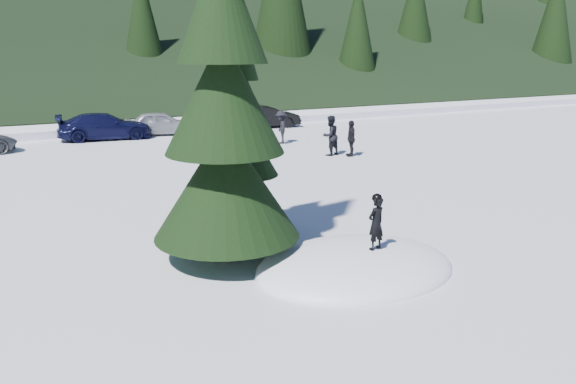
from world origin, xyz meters
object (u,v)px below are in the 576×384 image
child_skier (376,223)px  adult_1 (351,138)px  spruce_tall (224,110)px  car_4 (161,123)px  adult_2 (281,127)px  adult_0 (330,136)px  car_5 (267,117)px  car_3 (105,126)px  spruce_short (243,153)px

child_skier → adult_1: size_ratio=0.72×
child_skier → adult_1: child_skier is taller
spruce_tall → car_4: size_ratio=2.27×
spruce_tall → adult_1: (9.42, 9.11, -2.53)m
child_skier → adult_2: bearing=-121.0°
adult_0 → car_5: bearing=-112.7°
adult_0 → car_5: adult_0 is taller
child_skier → adult_1: bearing=-132.5°
adult_1 → adult_2: size_ratio=0.97×
car_3 → adult_2: bearing=-119.7°
child_skier → adult_2: adult_2 is taller
spruce_short → car_5: bearing=62.7°
car_4 → spruce_short: bearing=-176.8°
spruce_tall → child_skier: size_ratio=7.59×
adult_1 → car_3: bearing=-117.1°
adult_2 → adult_1: bearing=35.5°
adult_2 → car_3: 9.25m
spruce_tall → car_5: (10.15, 19.16, -2.67)m
adult_2 → car_4: 7.19m
spruce_short → adult_1: (8.42, 7.71, -1.32)m
car_3 → car_5: bearing=-82.7°
spruce_tall → adult_0: (8.72, 9.70, -2.44)m
spruce_tall → child_skier: 3.96m
spruce_short → car_3: 17.64m
adult_1 → car_5: (0.73, 10.05, -0.14)m
spruce_short → car_4: spruce_short is taller
car_5 → adult_1: bearing=-176.4°
spruce_short → car_4: 18.03m
adult_2 → car_5: (1.88, 5.60, -0.16)m
child_skier → car_3: size_ratio=0.24×
adult_2 → car_5: bearing=-177.6°
adult_1 → car_3: adult_1 is taller
adult_2 → spruce_short: bearing=-9.9°
spruce_tall → adult_0: 13.27m
adult_0 → car_5: 9.57m
adult_2 → car_3: size_ratio=0.35×
spruce_short → adult_2: (7.27, 12.16, -1.29)m
spruce_tall → car_5: 21.84m
car_3 → adult_1: bearing=-132.6°
spruce_short → child_skier: 3.92m
adult_0 → spruce_short: bearing=33.0°
car_5 → adult_0: bearing=179.2°
car_4 → adult_1: bearing=-138.6°
child_skier → adult_0: bearing=-128.6°
adult_0 → adult_2: 3.88m
child_skier → car_4: (1.25, 21.22, -0.40)m
child_skier → adult_0: adult_0 is taller
adult_0 → car_5: size_ratio=0.44×
car_5 → car_4: bearing=97.8°
adult_1 → car_5: adult_1 is taller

